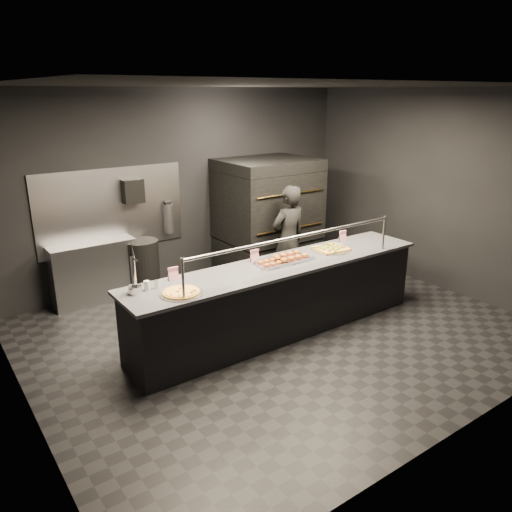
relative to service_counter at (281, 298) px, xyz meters
The scene contains 15 objects.
room 1.03m from the service_counter, 115.57° to the left, with size 6.04×6.00×3.00m.
service_counter is the anchor object (origin of this frame).
pizza_oven 2.30m from the service_counter, 57.73° to the left, with size 1.50×1.23×1.91m.
prep_shelf 2.82m from the service_counter, 124.59° to the left, with size 1.20×0.35×0.90m, color #99999E.
towel_dispenser 2.78m from the service_counter, 110.63° to the left, with size 0.30×0.20×0.35m, color black.
fire_extinguisher 2.50m from the service_counter, 98.30° to the left, with size 0.14×0.14×0.51m.
beer_tap 1.94m from the service_counter, behind, with size 0.15×0.21×0.56m.
round_pizza 1.53m from the service_counter, behind, with size 0.46×0.46×0.03m.
slider_tray_a 0.49m from the service_counter, 161.14° to the left, with size 0.44×0.36×0.06m.
slider_tray_b 0.53m from the service_counter, 18.74° to the left, with size 0.51×0.38×0.08m.
square_pizza 1.01m from the service_counter, ahead, with size 0.52×0.52×0.05m.
condiment_jar 1.75m from the service_counter, behind, with size 0.16×0.06×0.10m.
tent_cards 0.60m from the service_counter, 104.07° to the left, with size 2.77×0.04×0.15m.
trash_bin 2.40m from the service_counter, 112.06° to the left, with size 0.50×0.50×0.84m, color black.
worker 1.44m from the service_counter, 47.48° to the left, with size 0.60×0.39×1.64m, color black.
Camera 1 is at (-3.62, -4.54, 2.94)m, focal length 35.00 mm.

